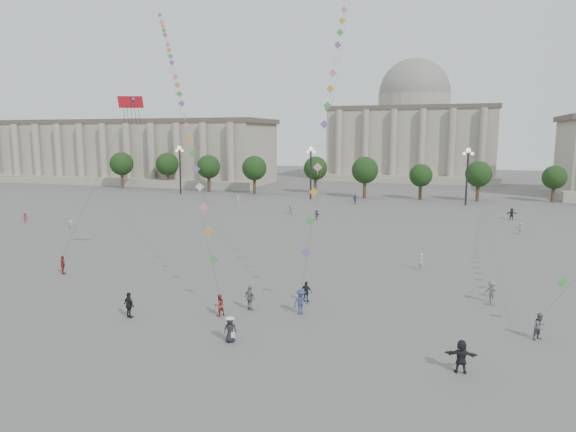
% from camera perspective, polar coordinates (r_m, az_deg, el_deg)
% --- Properties ---
extents(ground, '(360.00, 360.00, 0.00)m').
position_cam_1_polar(ground, '(35.46, -4.96, -12.41)').
color(ground, '#4F4D4A').
rests_on(ground, ground).
extents(hall_west, '(84.00, 26.22, 17.20)m').
position_cam_1_polar(hall_west, '(152.36, -17.27, 6.86)').
color(hall_west, '#A29B88').
rests_on(hall_west, ground).
extents(hall_central, '(48.30, 34.30, 35.50)m').
position_cam_1_polar(hall_central, '(160.09, 13.67, 9.17)').
color(hall_central, '#A29B88').
rests_on(hall_central, ground).
extents(tree_row, '(137.12, 5.12, 8.00)m').
position_cam_1_polar(tree_row, '(109.37, 11.31, 4.83)').
color(tree_row, '#36261B').
rests_on(tree_row, ground).
extents(lamp_post_far_west, '(2.00, 0.90, 10.65)m').
position_cam_1_polar(lamp_post_far_west, '(116.07, -11.94, 6.01)').
color(lamp_post_far_west, '#262628').
rests_on(lamp_post_far_west, ground).
extents(lamp_post_mid_west, '(2.00, 0.90, 10.65)m').
position_cam_1_polar(lamp_post_mid_west, '(104.34, 2.55, 5.88)').
color(lamp_post_mid_west, '#262628').
rests_on(lamp_post_mid_west, ground).
extents(lamp_post_mid_east, '(2.00, 0.90, 10.65)m').
position_cam_1_polar(lamp_post_mid_east, '(100.49, 19.33, 5.28)').
color(lamp_post_mid_east, '#262628').
rests_on(lamp_post_mid_east, ground).
extents(person_crowd_0, '(1.14, 0.89, 1.81)m').
position_cam_1_polar(person_crowd_0, '(98.05, 7.45, 1.84)').
color(person_crowd_0, navy).
rests_on(person_crowd_0, ground).
extents(person_crowd_1, '(1.00, 0.94, 1.62)m').
position_cam_1_polar(person_crowd_1, '(78.65, -23.01, -0.61)').
color(person_crowd_1, silver).
rests_on(person_crowd_1, ground).
extents(person_crowd_2, '(1.10, 1.13, 1.55)m').
position_cam_1_polar(person_crowd_2, '(85.70, -27.17, -0.18)').
color(person_crowd_2, maroon).
rests_on(person_crowd_2, ground).
extents(person_crowd_3, '(1.78, 0.72, 1.87)m').
position_cam_1_polar(person_crowd_3, '(30.59, 18.69, -14.56)').
color(person_crowd_3, black).
rests_on(person_crowd_3, ground).
extents(person_crowd_4, '(1.32, 1.47, 1.62)m').
position_cam_1_polar(person_crowd_4, '(85.01, 0.27, 0.77)').
color(person_crowd_4, '#BABBB6').
rests_on(person_crowd_4, ground).
extents(person_crowd_6, '(1.36, 1.16, 1.82)m').
position_cam_1_polar(person_crowd_6, '(43.15, 21.66, -7.83)').
color(person_crowd_6, slate).
rests_on(person_crowd_6, ground).
extents(person_crowd_7, '(1.45, 0.80, 1.49)m').
position_cam_1_polar(person_crowd_7, '(74.45, 24.42, -1.26)').
color(person_crowd_7, silver).
rests_on(person_crowd_7, ground).
extents(person_crowd_9, '(1.72, 0.89, 1.77)m').
position_cam_1_polar(person_crowd_9, '(86.68, 23.60, 0.22)').
color(person_crowd_9, black).
rests_on(person_crowd_9, ground).
extents(person_crowd_10, '(0.70, 0.75, 1.72)m').
position_cam_1_polar(person_crowd_10, '(96.61, -5.55, 1.74)').
color(person_crowd_10, silver).
rests_on(person_crowd_10, ground).
extents(person_crowd_12, '(1.30, 1.27, 1.49)m').
position_cam_1_polar(person_crowd_12, '(79.69, 3.22, 0.15)').
color(person_crowd_12, '#5A595E').
rests_on(person_crowd_12, ground).
extents(person_crowd_13, '(0.70, 0.67, 1.62)m').
position_cam_1_polar(person_crowd_13, '(51.52, 14.57, -4.92)').
color(person_crowd_13, '#B6B5B1').
rests_on(person_crowd_13, ground).
extents(tourist_0, '(1.12, 0.92, 1.79)m').
position_cam_1_polar(tourist_0, '(52.67, -23.73, -5.00)').
color(tourist_0, maroon).
rests_on(tourist_0, ground).
extents(tourist_1, '(1.19, 0.82, 1.87)m').
position_cam_1_polar(tourist_1, '(38.75, -17.24, -9.44)').
color(tourist_1, black).
rests_on(tourist_1, ground).
extents(tourist_3, '(1.19, 0.92, 1.89)m').
position_cam_1_polar(tourist_3, '(38.74, -4.24, -9.05)').
color(tourist_3, slate).
rests_on(tourist_3, ground).
extents(tourist_4, '(1.02, 0.55, 1.65)m').
position_cam_1_polar(tourist_4, '(40.50, 2.05, -8.40)').
color(tourist_4, black).
rests_on(tourist_4, ground).
extents(kite_flyer_0, '(0.95, 0.98, 1.59)m').
position_cam_1_polar(kite_flyer_0, '(37.85, -7.64, -9.78)').
color(kite_flyer_0, maroon).
rests_on(kite_flyer_0, ground).
extents(kite_flyer_1, '(1.31, 1.38, 1.88)m').
position_cam_1_polar(kite_flyer_1, '(37.79, 1.44, -9.50)').
color(kite_flyer_1, navy).
rests_on(kite_flyer_1, ground).
extents(kite_flyer_2, '(1.08, 1.06, 1.75)m').
position_cam_1_polar(kite_flyer_2, '(36.99, 26.19, -10.96)').
color(kite_flyer_2, '#5B5A5F').
rests_on(kite_flyer_2, ground).
extents(hat_person, '(0.94, 0.80, 1.69)m').
position_cam_1_polar(hat_person, '(33.19, -6.44, -12.37)').
color(hat_person, black).
rests_on(hat_person, ground).
extents(dragon_kite, '(4.39, 1.89, 15.88)m').
position_cam_1_polar(dragon_kite, '(49.21, -17.11, 11.08)').
color(dragon_kite, red).
rests_on(dragon_kite, ground).
extents(kite_train_west, '(35.30, 50.08, 71.10)m').
position_cam_1_polar(kite_train_west, '(68.74, -12.38, 14.37)').
color(kite_train_west, '#3F3F3F').
rests_on(kite_train_west, ground).
extents(kite_train_mid, '(6.26, 52.79, 73.12)m').
position_cam_1_polar(kite_train_mid, '(65.59, 6.54, 22.52)').
color(kite_train_mid, '#3F3F3F').
rests_on(kite_train_mid, ground).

